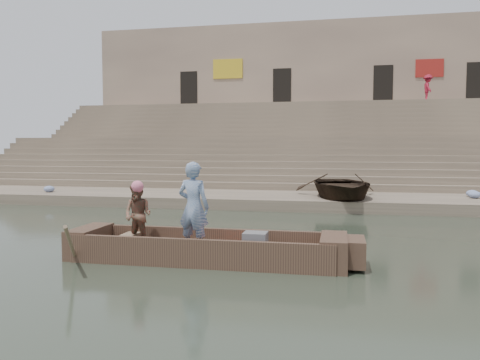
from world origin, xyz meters
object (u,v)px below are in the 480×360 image
(standing_man, at_px, (194,207))
(rowing_man, at_px, (138,215))
(main_rowboat, at_px, (205,255))
(television, at_px, (255,242))
(pedestrian, at_px, (428,88))
(beached_rowboat, at_px, (341,185))

(standing_man, xyz_separation_m, rowing_man, (-1.33, 0.34, -0.24))
(main_rowboat, relative_size, television, 10.87)
(standing_man, distance_m, pedestrian, 25.99)
(pedestrian, bearing_deg, main_rowboat, 158.62)
(television, bearing_deg, rowing_man, 176.66)
(pedestrian, bearing_deg, beached_rowboat, 157.26)
(television, bearing_deg, pedestrian, 73.20)
(beached_rowboat, bearing_deg, pedestrian, 60.04)
(television, bearing_deg, standing_man, -170.93)
(main_rowboat, distance_m, standing_man, 1.04)
(television, bearing_deg, beached_rowboat, 79.33)
(main_rowboat, height_order, standing_man, standing_man)
(rowing_man, relative_size, pedestrian, 0.75)
(main_rowboat, height_order, television, television)
(rowing_man, distance_m, pedestrian, 26.19)
(standing_man, bearing_deg, pedestrian, -98.14)
(standing_man, distance_m, beached_rowboat, 9.68)
(standing_man, bearing_deg, main_rowboat, -122.45)
(beached_rowboat, xyz_separation_m, pedestrian, (5.51, 14.86, 5.22))
(beached_rowboat, bearing_deg, rowing_man, -125.01)
(main_rowboat, distance_m, television, 1.06)
(pedestrian, bearing_deg, standing_man, 158.37)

